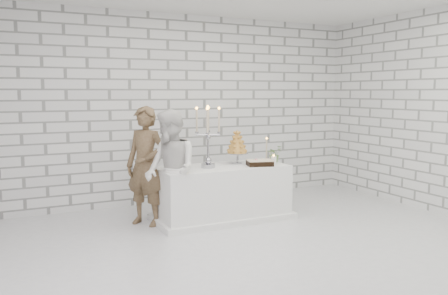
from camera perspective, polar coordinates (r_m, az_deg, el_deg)
ground at (r=5.55m, az=5.06°, el=-11.80°), size 6.00×5.00×0.01m
wall_back at (r=7.52m, az=-4.62°, el=4.77°), size 6.00×0.01×3.00m
wall_right at (r=7.27m, az=26.03°, el=4.03°), size 0.01×5.00×3.00m
cake_table at (r=6.48m, az=-0.19°, el=-5.60°), size 1.80×0.80×0.75m
groom at (r=6.22m, az=-9.66°, el=-2.27°), size 0.66×0.69×1.59m
bride at (r=5.88m, az=-6.62°, el=-2.89°), size 0.68×0.82×1.56m
candelabra at (r=6.23m, az=-2.00°, el=1.34°), size 0.43×0.43×0.85m
croquembouche at (r=6.61m, az=1.62°, el=0.14°), size 0.39×0.39×0.50m
chocolate_cake at (r=6.46m, az=4.44°, el=-1.90°), size 0.40×0.33×0.08m
pillar_candle at (r=6.57m, az=6.16°, el=-1.60°), size 0.08×0.08×0.12m
extra_taper at (r=6.99m, az=5.28°, el=-0.26°), size 0.07×0.07×0.32m
flowers at (r=6.80m, az=6.25°, el=-0.78°), size 0.27×0.25×0.25m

